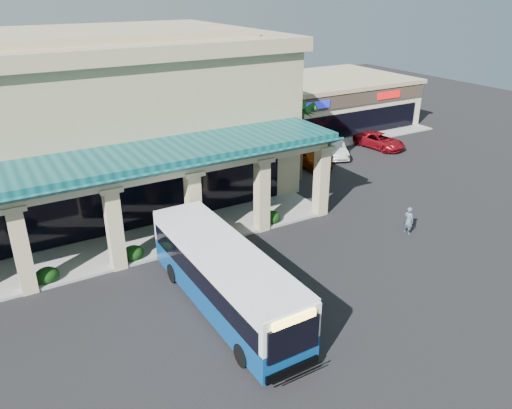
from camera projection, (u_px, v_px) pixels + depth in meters
ground at (288, 274)px, 26.36m from camera, size 110.00×110.00×0.00m
main_building at (55, 122)px, 32.94m from camera, size 30.80×14.80×11.35m
arcade at (96, 211)px, 26.84m from camera, size 30.00×6.20×5.70m
strip_mall at (304, 103)px, 52.61m from camera, size 22.50×12.50×4.90m
palm_0 at (302, 139)px, 37.62m from camera, size 2.40×2.40×6.60m
palm_1 at (290, 133)px, 40.61m from camera, size 2.40×2.40×5.80m
broadleaf_tree at (239, 128)px, 43.82m from camera, size 2.60×2.60×4.81m
transit_bus at (224, 279)px, 22.94m from camera, size 2.78×11.58×3.23m
pedestrian at (409, 220)px, 30.26m from camera, size 0.47×0.67×1.76m
car_silver at (308, 157)px, 41.58m from camera, size 2.15×4.88×1.64m
car_white at (334, 148)px, 43.97m from camera, size 3.24×4.83×1.51m
car_gray at (379, 141)px, 46.22m from camera, size 3.02×5.25×1.38m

